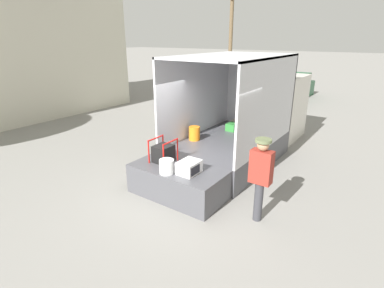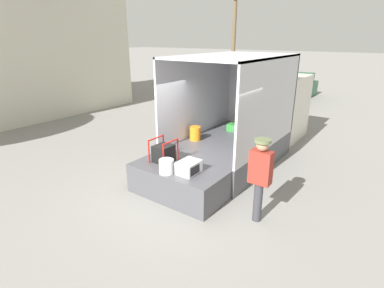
{
  "view_description": "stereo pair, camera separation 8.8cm",
  "coord_description": "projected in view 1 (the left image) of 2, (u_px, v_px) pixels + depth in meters",
  "views": [
    {
      "loc": [
        -5.69,
        -4.0,
        3.65
      ],
      "look_at": [
        -0.29,
        -0.2,
        1.28
      ],
      "focal_mm": 28.0,
      "sensor_mm": 36.0,
      "label": 1
    },
    {
      "loc": [
        -5.64,
        -4.08,
        3.65
      ],
      "look_at": [
        -0.29,
        -0.2,
        1.28
      ],
      "focal_mm": 28.0,
      "sensor_mm": 36.0,
      "label": 2
    }
  ],
  "objects": [
    {
      "name": "pickup_truck_green",
      "position": [
        288.0,
        89.0,
        18.5
      ],
      "size": [
        5.3,
        1.88,
        1.5
      ],
      "color": "#1E5633",
      "rests_on": "ground"
    },
    {
      "name": "house_backdrop",
      "position": [
        5.0,
        16.0,
        14.26
      ],
      "size": [
        9.68,
        6.7,
        9.03
      ],
      "color": "beige",
      "rests_on": "ground"
    },
    {
      "name": "box_truck",
      "position": [
        255.0,
        118.0,
        10.32
      ],
      "size": [
        6.21,
        2.41,
        3.18
      ],
      "color": "silver",
      "rests_on": "ground"
    },
    {
      "name": "orange_bucket",
      "position": [
        167.0,
        167.0,
        6.74
      ],
      "size": [
        0.34,
        0.34,
        0.33
      ],
      "color": "silver",
      "rests_on": "tailgate_deck"
    },
    {
      "name": "ground_plane",
      "position": [
        192.0,
        186.0,
        7.78
      ],
      "size": [
        160.0,
        160.0,
        0.0
      ],
      "primitive_type": "plane",
      "color": "gray"
    },
    {
      "name": "utility_pole",
      "position": [
        231.0,
        35.0,
        22.15
      ],
      "size": [
        1.8,
        0.28,
        7.26
      ],
      "color": "brown",
      "rests_on": "ground"
    },
    {
      "name": "worker_person",
      "position": [
        261.0,
        171.0,
        5.97
      ],
      "size": [
        0.32,
        0.44,
        1.8
      ],
      "color": "#38383D",
      "rests_on": "ground"
    },
    {
      "name": "portable_generator",
      "position": [
        164.0,
        153.0,
        7.38
      ],
      "size": [
        0.57,
        0.5,
        0.58
      ],
      "color": "black",
      "rests_on": "tailgate_deck"
    },
    {
      "name": "microwave",
      "position": [
        189.0,
        167.0,
        6.75
      ],
      "size": [
        0.52,
        0.42,
        0.29
      ],
      "color": "white",
      "rests_on": "tailgate_deck"
    },
    {
      "name": "tailgate_deck",
      "position": [
        178.0,
        182.0,
        7.2
      ],
      "size": [
        1.18,
        2.28,
        0.73
      ],
      "primitive_type": "cube",
      "color": "#4C4C51",
      "rests_on": "ground"
    }
  ]
}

